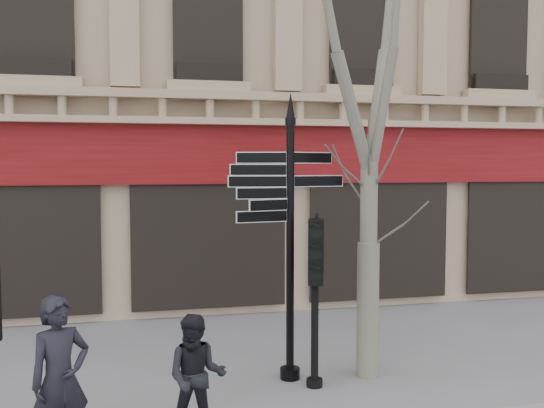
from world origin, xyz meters
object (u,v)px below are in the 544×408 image
(fingerpost, at_px, (290,188))
(pedestrian_b, at_px, (196,377))
(plane_tree, at_px, (371,5))
(pedestrian_a, at_px, (60,380))
(traffic_signal_secondary, at_px, (315,270))

(fingerpost, bearing_deg, pedestrian_b, -130.77)
(plane_tree, xyz_separation_m, pedestrian_a, (-4.45, -1.88, -4.87))
(fingerpost, xyz_separation_m, traffic_signal_secondary, (0.28, -0.41, -1.23))
(traffic_signal_secondary, distance_m, plane_tree, 4.16)
(pedestrian_a, height_order, pedestrian_b, pedestrian_a)
(pedestrian_a, bearing_deg, fingerpost, 1.81)
(traffic_signal_secondary, bearing_deg, fingerpost, 143.55)
(traffic_signal_secondary, distance_m, pedestrian_b, 2.55)
(traffic_signal_secondary, xyz_separation_m, plane_tree, (0.96, 0.26, 4.04))
(pedestrian_a, bearing_deg, pedestrian_b, -20.05)
(fingerpost, height_order, plane_tree, plane_tree)
(pedestrian_a, xyz_separation_m, pedestrian_b, (1.56, 0.29, -0.18))
(fingerpost, relative_size, pedestrian_b, 2.90)
(fingerpost, xyz_separation_m, plane_tree, (1.24, -0.15, 2.81))
(fingerpost, height_order, pedestrian_a, fingerpost)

